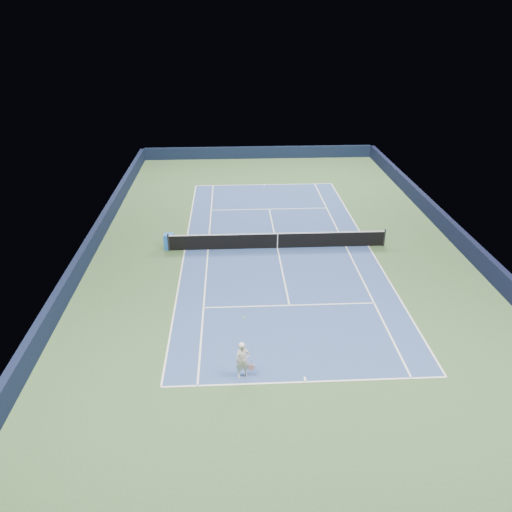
{
  "coord_description": "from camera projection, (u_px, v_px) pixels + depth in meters",
  "views": [
    {
      "loc": [
        -2.67,
        -26.64,
        12.8
      ],
      "look_at": [
        -1.43,
        -3.0,
        1.0
      ],
      "focal_mm": 35.0,
      "sensor_mm": 36.0,
      "label": 1
    }
  ],
  "objects": [
    {
      "name": "baseline_near",
      "position": [
        306.0,
        382.0,
        19.02
      ],
      "size": [
        10.97,
        0.08,
        0.0
      ],
      "primitive_type": "cube",
      "color": "white",
      "rests_on": "ground"
    },
    {
      "name": "baseline_far",
      "position": [
        264.0,
        185.0,
        40.27
      ],
      "size": [
        10.97,
        0.08,
        0.0
      ],
      "primitive_type": "cube",
      "color": "white",
      "rests_on": "ground"
    },
    {
      "name": "sideline_doubles_right",
      "position": [
        368.0,
        246.0,
        29.9
      ],
      "size": [
        0.08,
        23.77,
        0.0
      ],
      "primitive_type": "cube",
      "color": "white",
      "rests_on": "ground"
    },
    {
      "name": "sideline_singles_right",
      "position": [
        346.0,
        246.0,
        29.84
      ],
      "size": [
        0.08,
        23.77,
        0.0
      ],
      "primitive_type": "cube",
      "color": "white",
      "rests_on": "ground"
    },
    {
      "name": "wall_left",
      "position": [
        92.0,
        244.0,
        28.9
      ],
      "size": [
        0.35,
        40.0,
        1.1
      ],
      "primitive_type": "cube",
      "color": "#101732",
      "rests_on": "ground"
    },
    {
      "name": "service_line_near",
      "position": [
        289.0,
        305.0,
        23.92
      ],
      "size": [
        8.23,
        0.08,
        0.0
      ],
      "primitive_type": "cube",
      "color": "white",
      "rests_on": "ground"
    },
    {
      "name": "tennis_player",
      "position": [
        243.0,
        360.0,
        18.98
      ],
      "size": [
        0.77,
        1.28,
        2.08
      ],
      "color": "silver",
      "rests_on": "ground"
    },
    {
      "name": "service_line_far",
      "position": [
        269.0,
        209.0,
        35.36
      ],
      "size": [
        8.23,
        0.08,
        0.0
      ],
      "primitive_type": "cube",
      "color": "white",
      "rests_on": "ground"
    },
    {
      "name": "wall_far",
      "position": [
        258.0,
        152.0,
        47.12
      ],
      "size": [
        22.0,
        0.35,
        1.1
      ],
      "primitive_type": "cube",
      "color": "black",
      "rests_on": "ground"
    },
    {
      "name": "ground",
      "position": [
        277.0,
        248.0,
        29.65
      ],
      "size": [
        40.0,
        40.0,
        0.0
      ],
      "primitive_type": "plane",
      "color": "#34522C",
      "rests_on": "ground"
    },
    {
      "name": "sideline_singles_left",
      "position": [
        208.0,
        249.0,
        29.45
      ],
      "size": [
        0.08,
        23.77,
        0.0
      ],
      "primitive_type": "cube",
      "color": "white",
      "rests_on": "ground"
    },
    {
      "name": "center_service_line",
      "position": [
        277.0,
        248.0,
        29.64
      ],
      "size": [
        0.08,
        12.8,
        0.0
      ],
      "primitive_type": "cube",
      "color": "white",
      "rests_on": "ground"
    },
    {
      "name": "wall_right",
      "position": [
        457.0,
        236.0,
        29.91
      ],
      "size": [
        0.35,
        40.0,
        1.1
      ],
      "primitive_type": "cube",
      "color": "black",
      "rests_on": "ground"
    },
    {
      "name": "court_surface",
      "position": [
        277.0,
        248.0,
        29.65
      ],
      "size": [
        10.97,
        23.77,
        0.01
      ],
      "primitive_type": "cube",
      "color": "navy",
      "rests_on": "ground"
    },
    {
      "name": "center_mark_near",
      "position": [
        305.0,
        379.0,
        19.16
      ],
      "size": [
        0.08,
        0.3,
        0.0
      ],
      "primitive_type": "cube",
      "color": "white",
      "rests_on": "ground"
    },
    {
      "name": "tennis_net",
      "position": [
        278.0,
        240.0,
        29.42
      ],
      "size": [
        12.9,
        0.1,
        1.07
      ],
      "color": "black",
      "rests_on": "ground"
    },
    {
      "name": "center_mark_far",
      "position": [
        264.0,
        185.0,
        40.13
      ],
      "size": [
        0.08,
        0.3,
        0.0
      ],
      "primitive_type": "cube",
      "color": "white",
      "rests_on": "ground"
    },
    {
      "name": "sponsor_cube",
      "position": [
        169.0,
        241.0,
        29.37
      ],
      "size": [
        0.6,
        0.53,
        0.93
      ],
      "color": "blue",
      "rests_on": "ground"
    },
    {
      "name": "sideline_doubles_left",
      "position": [
        185.0,
        250.0,
        29.39
      ],
      "size": [
        0.08,
        23.77,
        0.0
      ],
      "primitive_type": "cube",
      "color": "white",
      "rests_on": "ground"
    }
  ]
}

